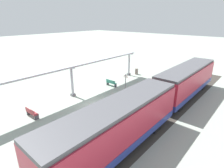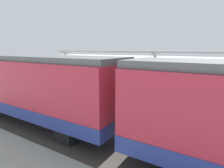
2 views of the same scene
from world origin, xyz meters
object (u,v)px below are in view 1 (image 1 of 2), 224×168
canopy_pillar_second (72,82)px  trash_bin (136,71)px  bench_mid_platform (32,113)px  canopy_pillar_nearest (129,64)px  platform_info_sign (126,81)px  train_near_carriage (186,81)px  passenger_waiting_near_edge (133,94)px  train_far_carriage (117,126)px  bench_near_end (111,83)px

canopy_pillar_second → trash_bin: 12.13m
canopy_pillar_second → bench_mid_platform: 5.69m
canopy_pillar_nearest → trash_bin: canopy_pillar_nearest is taller
canopy_pillar_second → platform_info_sign: bearing=-126.1°
canopy_pillar_nearest → bench_mid_platform: (-1.09, 16.24, -1.32)m
canopy_pillar_nearest → bench_mid_platform: size_ratio=2.29×
canopy_pillar_nearest → bench_mid_platform: bearing=93.8°
train_near_carriage → platform_info_sign: bearing=29.7°
train_near_carriage → passenger_waiting_near_edge: bearing=57.1°
train_far_carriage → canopy_pillar_second: (9.63, -3.64, -0.06)m
train_near_carriage → platform_info_sign: (5.93, 3.38, -0.50)m
canopy_pillar_second → trash_bin: canopy_pillar_second is taller
bench_near_end → bench_mid_platform: size_ratio=0.99×
bench_near_end → canopy_pillar_nearest: bearing=-78.0°
platform_info_sign → passenger_waiting_near_edge: (-2.49, 1.95, -0.33)m
train_near_carriage → trash_bin: size_ratio=12.50×
canopy_pillar_nearest → canopy_pillar_second: 10.81m
canopy_pillar_nearest → bench_near_end: 5.75m
trash_bin → passenger_waiting_near_edge: passenger_waiting_near_edge is taller
train_far_carriage → train_near_carriage: bearing=-90.0°
platform_info_sign → train_far_carriage: bearing=124.2°
bench_mid_platform → train_far_carriage: bearing=-168.2°
bench_near_end → trash_bin: size_ratio=1.63×
bench_near_end → platform_info_sign: size_ratio=0.68×
trash_bin → platform_info_sign: 7.67m
canopy_pillar_nearest → bench_mid_platform: canopy_pillar_nearest is taller
bench_near_end → bench_mid_platform: bearing=89.6°
canopy_pillar_second → passenger_waiting_near_edge: canopy_pillar_second is taller
train_far_carriage → bench_near_end: size_ratio=7.65×
train_far_carriage → canopy_pillar_nearest: bearing=-56.3°
trash_bin → bench_mid_platform: bearing=91.5°
bench_near_end → platform_info_sign: platform_info_sign is taller
bench_mid_platform → trash_bin: bearing=-88.5°
bench_mid_platform → platform_info_sign: bearing=-104.0°
canopy_pillar_second → bench_mid_platform: canopy_pillar_second is taller
canopy_pillar_nearest → canopy_pillar_second: size_ratio=1.00×
trash_bin → bench_near_end: bearing=94.5°
bench_mid_platform → passenger_waiting_near_edge: bearing=-120.8°
canopy_pillar_nearest → passenger_waiting_near_edge: 9.89m
canopy_pillar_nearest → platform_info_sign: canopy_pillar_nearest is taller
train_near_carriage → platform_info_sign: size_ratio=5.24×
train_far_carriage → platform_info_sign: 10.55m
train_near_carriage → canopy_pillar_second: train_near_carriage is taller
canopy_pillar_nearest → trash_bin: 1.90m
train_near_carriage → canopy_pillar_second: (9.63, 8.46, -0.06)m
canopy_pillar_second → platform_info_sign: 6.30m
train_far_carriage → bench_mid_platform: bearing=11.8°
train_far_carriage → platform_info_sign: (5.93, -8.72, -0.50)m
bench_mid_platform → canopy_pillar_nearest: bearing=-86.2°
bench_near_end → canopy_pillar_second: bearing=77.7°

